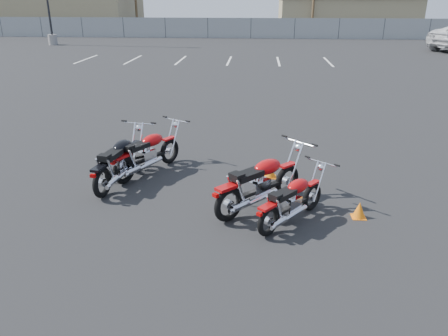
# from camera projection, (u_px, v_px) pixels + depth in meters

# --- Properties ---
(ground) EXTENTS (120.00, 120.00, 0.00)m
(ground) POSITION_uv_depth(u_px,v_px,m) (211.00, 212.00, 8.11)
(ground) COLOR black
(ground) RESTS_ON ground
(motorcycle_front_red) EXTENTS (1.44, 2.03, 1.05)m
(motorcycle_front_red) POSITION_uv_depth(u_px,v_px,m) (148.00, 153.00, 9.72)
(motorcycle_front_red) COLOR black
(motorcycle_front_red) RESTS_ON ground
(motorcycle_second_black) EXTENTS (0.88, 2.20, 1.08)m
(motorcycle_second_black) POSITION_uv_depth(u_px,v_px,m) (119.00, 161.00, 9.21)
(motorcycle_second_black) COLOR black
(motorcycle_second_black) RESTS_ON ground
(motorcycle_third_red) EXTENTS (1.48, 1.69, 0.93)m
(motorcycle_third_red) POSITION_uv_depth(u_px,v_px,m) (292.00, 201.00, 7.60)
(motorcycle_third_red) COLOR black
(motorcycle_third_red) RESTS_ON ground
(motorcycle_rear_red) EXTENTS (1.89, 1.95, 1.12)m
(motorcycle_rear_red) POSITION_uv_depth(u_px,v_px,m) (260.00, 183.00, 8.08)
(motorcycle_rear_red) COLOR black
(motorcycle_rear_red) RESTS_ON ground
(training_cone_near) EXTENTS (0.26, 0.26, 0.31)m
(training_cone_near) POSITION_uv_depth(u_px,v_px,m) (270.00, 171.00, 9.61)
(training_cone_near) COLOR orange
(training_cone_near) RESTS_ON ground
(training_cone_far) EXTENTS (0.25, 0.25, 0.30)m
(training_cone_far) POSITION_uv_depth(u_px,v_px,m) (359.00, 210.00, 7.86)
(training_cone_far) COLOR orange
(training_cone_far) RESTS_ON ground
(light_pole_west) EXTENTS (0.80, 0.70, 10.93)m
(light_pole_west) POSITION_uv_depth(u_px,v_px,m) (48.00, 7.00, 34.16)
(light_pole_west) COLOR gray
(light_pole_west) RESTS_ON ground
(chainlink_fence) EXTENTS (80.06, 0.06, 1.80)m
(chainlink_fence) POSITION_uv_depth(u_px,v_px,m) (251.00, 28.00, 40.20)
(chainlink_fence) COLOR gray
(chainlink_fence) RESTS_ON ground
(tan_building_west) EXTENTS (18.40, 10.40, 4.30)m
(tan_building_west) POSITION_uv_depth(u_px,v_px,m) (52.00, 11.00, 47.82)
(tan_building_west) COLOR #8B7E59
(tan_building_west) RESTS_ON ground
(tan_building_east) EXTENTS (14.40, 9.40, 3.70)m
(tan_building_east) POSITION_uv_depth(u_px,v_px,m) (345.00, 14.00, 47.46)
(tan_building_east) COLOR #8B7E59
(tan_building_east) RESTS_ON ground
(parking_line_stripes) EXTENTS (15.12, 4.00, 0.01)m
(parking_line_stripes) POSITION_uv_depth(u_px,v_px,m) (205.00, 60.00, 26.82)
(parking_line_stripes) COLOR silver
(parking_line_stripes) RESTS_ON ground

